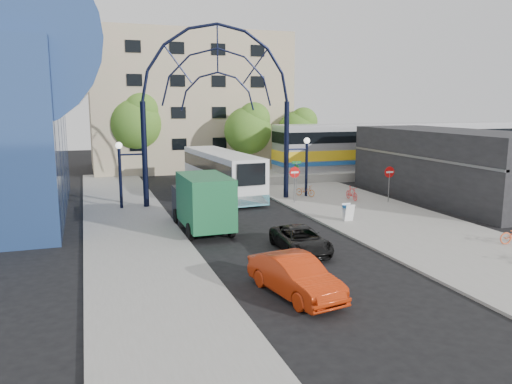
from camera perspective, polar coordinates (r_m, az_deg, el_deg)
name	(u,v)px	position (r m, az deg, el deg)	size (l,w,h in m)	color
ground	(302,263)	(22.01, 5.26, -8.07)	(120.00, 120.00, 0.00)	black
sidewalk_east	(403,226)	(29.23, 16.46, -3.76)	(8.00, 56.00, 0.12)	gray
plaza_west	(136,240)	(26.04, -13.61, -5.31)	(5.00, 50.00, 0.12)	gray
gateway_arch	(218,78)	(34.21, -4.38, 12.91)	(13.64, 0.44, 12.10)	black
stop_sign	(295,176)	(34.18, 4.44, 1.88)	(0.80, 0.07, 2.50)	slate
do_not_enter_sign	(389,176)	(35.41, 14.99, 1.82)	(0.76, 0.07, 2.48)	slate
street_name_sign	(296,172)	(34.87, 4.65, 2.26)	(0.70, 0.70, 2.80)	slate
sandwich_board	(348,210)	(29.43, 10.49, -2.06)	(0.55, 0.61, 0.99)	white
commercial_block_east	(450,165)	(38.34, 21.26, 2.88)	(6.00, 16.00, 5.00)	black
apartment_block	(187,102)	(55.06, -7.92, 10.12)	(20.00, 12.10, 14.00)	tan
train_platform	(397,171)	(50.47, 15.85, 2.34)	(32.00, 5.00, 0.80)	gray
train_car	(399,145)	(50.21, 15.98, 5.16)	(25.10, 3.05, 4.20)	#B7B7BC
tree_north_a	(249,128)	(47.39, -0.77, 7.35)	(4.48, 4.48, 7.00)	#382314
tree_north_b	(136,121)	(49.23, -13.50, 7.94)	(5.12, 5.12, 8.00)	#382314
tree_north_c	(299,129)	(51.43, 4.94, 7.15)	(4.16, 4.16, 6.50)	#382314
city_bus	(222,173)	(37.75, -3.95, 2.22)	(3.45, 12.04, 3.27)	white
green_truck	(202,202)	(27.29, -6.23, -1.15)	(2.47, 6.22, 3.12)	black
black_suv	(301,240)	(23.41, 5.13, -5.45)	(1.95, 4.23, 1.17)	black
red_sedan	(295,276)	(18.20, 4.49, -9.56)	(1.54, 4.41, 1.45)	#B62B0B
bike_near_a	(305,191)	(36.91, 5.65, 0.17)	(0.54, 1.56, 0.82)	#CB6928
bike_near_b	(352,193)	(35.94, 10.88, -0.13)	(0.44, 1.57, 0.94)	red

